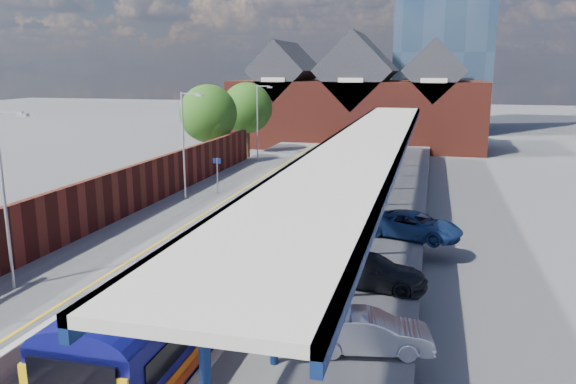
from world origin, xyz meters
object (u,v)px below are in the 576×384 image
Objects in this scene: lamp_post_c at (185,139)px; parked_car_blue at (414,225)px; parked_car_silver at (369,332)px; lamp_post_d at (259,118)px; lamp_post_b at (6,189)px; platform_sign at (217,170)px; train at (330,164)px; parked_car_dark at (370,270)px.

lamp_post_c is 16.10m from parked_car_blue.
lamp_post_d is at bearing 11.86° from parked_car_silver.
lamp_post_d is (0.00, 32.00, 0.00)m from lamp_post_b.
parked_car_blue is at bearing -28.10° from platform_sign.
train is 12.54m from lamp_post_c.
train is 9.82m from platform_sign.
lamp_post_d is at bearing 32.27° from parked_car_dark.
platform_sign is at bearing -84.44° from lamp_post_d.
parked_car_dark is (13.40, -28.28, -3.34)m from lamp_post_d.
parked_car_silver is (6.11, -26.92, -0.50)m from train.
lamp_post_b is 16.00m from lamp_post_c.
lamp_post_b reaches higher than platform_sign.
lamp_post_d is (0.00, 16.00, 0.00)m from lamp_post_c.
parked_car_dark is 7.22m from parked_car_blue.
parked_car_silver is 12.41m from parked_car_blue.
lamp_post_c is (0.00, 16.00, 0.00)m from lamp_post_b.
lamp_post_b and lamp_post_d have the same top height.
parked_car_blue is at bearing -4.78° from parked_car_dark.
lamp_post_d is 1.46× the size of parked_car_blue.
parked_car_dark is at bearing -42.51° from lamp_post_c.
lamp_post_d reaches higher than parked_car_silver.
train is 9.42× the size of lamp_post_c.
lamp_post_b is 14.45m from parked_car_silver.
lamp_post_d is 14.25m from platform_sign.
train is 9.42× the size of lamp_post_d.
train is 26.69m from lamp_post_b.
platform_sign is at bearing 80.49° from parked_car_blue.
lamp_post_b is at bearing 144.57° from parked_car_blue.
lamp_post_d is at bearing 90.00° from lamp_post_b.
lamp_post_d is at bearing 95.56° from platform_sign.
lamp_post_c is at bearing 54.41° from parked_car_dark.
parked_car_silver is at bearing -6.46° from lamp_post_b.
train is 17.37× the size of parked_car_silver.
lamp_post_c is at bearing -130.06° from train.
lamp_post_b reaches higher than train.
lamp_post_c is 16.00m from lamp_post_d.
platform_sign reaches higher than parked_car_blue.
lamp_post_d is 1.85× the size of parked_car_silver.
train is 27.61m from parked_car_silver.
parked_car_dark is (13.40, -12.28, -3.34)m from lamp_post_c.
train is 10.69m from lamp_post_d.
lamp_post_d is 2.80× the size of platform_sign.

